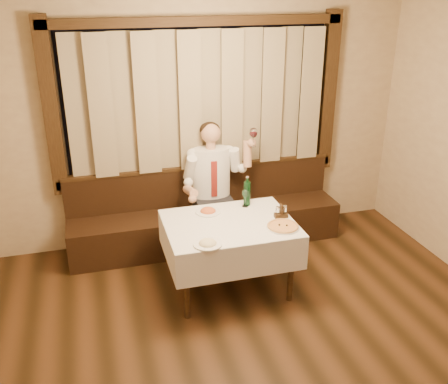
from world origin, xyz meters
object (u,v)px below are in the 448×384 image
object	(u,v)px
dining_table	(229,232)
green_bottle	(247,193)
pasta_red	(208,209)
pasta_cream	(208,241)
cruet_caddy	(281,213)
banquette	(205,219)
seated_man	(213,179)
pizza	(283,226)

from	to	relation	value
dining_table	green_bottle	size ratio (longest dim) A/B	3.93
pasta_red	pasta_cream	distance (m)	0.68
green_bottle	cruet_caddy	bearing A→B (deg)	-58.13
banquette	cruet_caddy	size ratio (longest dim) A/B	22.32
banquette	dining_table	bearing A→B (deg)	-90.00
dining_table	pasta_red	world-z (taller)	pasta_red
banquette	green_bottle	xyz separation A→B (m)	(0.29, -0.67, 0.58)
dining_table	green_bottle	world-z (taller)	green_bottle
banquette	green_bottle	distance (m)	0.94
green_bottle	cruet_caddy	distance (m)	0.46
seated_man	cruet_caddy	bearing A→B (deg)	-64.91
banquette	green_bottle	bearing A→B (deg)	-66.39
banquette	seated_man	xyz separation A→B (m)	(0.08, -0.09, 0.55)
pizza	green_bottle	distance (m)	0.63
pasta_cream	cruet_caddy	world-z (taller)	cruet_caddy
pasta_cream	seated_man	bearing A→B (deg)	73.22
dining_table	cruet_caddy	size ratio (longest dim) A/B	8.86
dining_table	pasta_red	size ratio (longest dim) A/B	4.94
banquette	pasta_red	xyz separation A→B (m)	(-0.15, -0.75, 0.48)
banquette	seated_man	world-z (taller)	seated_man
dining_table	banquette	bearing A→B (deg)	90.00
pasta_red	green_bottle	distance (m)	0.46
pasta_cream	seated_man	world-z (taller)	seated_man
dining_table	green_bottle	bearing A→B (deg)	50.01
cruet_caddy	seated_man	world-z (taller)	seated_man
pizza	green_bottle	world-z (taller)	green_bottle
pizza	green_bottle	size ratio (longest dim) A/B	0.99
banquette	pasta_red	size ratio (longest dim) A/B	12.45
dining_table	cruet_caddy	distance (m)	0.55
pasta_red	cruet_caddy	size ratio (longest dim) A/B	1.79
dining_table	pasta_red	distance (m)	0.35
banquette	dining_table	world-z (taller)	banquette
pasta_red	seated_man	bearing A→B (deg)	70.76
pizza	pasta_red	xyz separation A→B (m)	(-0.61, 0.52, 0.02)
banquette	dining_table	xyz separation A→B (m)	(0.00, -1.02, 0.34)
seated_man	green_bottle	bearing A→B (deg)	-69.79
banquette	pasta_cream	size ratio (longest dim) A/B	12.13
pasta_cream	dining_table	bearing A→B (deg)	50.27
banquette	seated_man	distance (m)	0.56
dining_table	seated_man	xyz separation A→B (m)	(0.08, 0.93, 0.21)
pasta_cream	green_bottle	distance (m)	0.96
seated_man	banquette	bearing A→B (deg)	131.27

